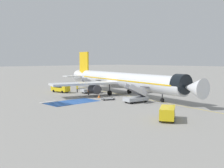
{
  "coord_description": "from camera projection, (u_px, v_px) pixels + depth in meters",
  "views": [
    {
      "loc": [
        40.69,
        -45.0,
        8.2
      ],
      "look_at": [
        -2.42,
        -3.64,
        2.74
      ],
      "focal_mm": 42.0,
      "sensor_mm": 36.0,
      "label": 1
    }
  ],
  "objects": [
    {
      "name": "ground_crew_0",
      "position": [
        77.0,
        88.0,
        66.97
      ],
      "size": [
        0.49,
        0.41,
        1.81
      ],
      "rotation": [
        0.0,
        0.0,
        0.52
      ],
      "color": "#2D2D33",
      "rests_on": "ground_plane"
    },
    {
      "name": "ground_crew_1",
      "position": [
        89.0,
        91.0,
        61.55
      ],
      "size": [
        0.41,
        0.49,
        1.62
      ],
      "rotation": [
        0.0,
        0.0,
        1.05
      ],
      "color": "black",
      "rests_on": "ground_plane"
    },
    {
      "name": "apron_walkway_bar_1",
      "position": [
        51.0,
        103.0,
        50.72
      ],
      "size": [
        0.44,
        3.6,
        0.01
      ],
      "primitive_type": "cube",
      "color": "silver",
      "rests_on": "ground_plane"
    },
    {
      "name": "baggage_cart",
      "position": [
        108.0,
        99.0,
        54.09
      ],
      "size": [
        2.48,
        2.99,
        0.87
      ],
      "rotation": [
        0.0,
        0.0,
        2.69
      ],
      "color": "gray",
      "rests_on": "ground_plane"
    },
    {
      "name": "fuel_tanker",
      "position": [
        148.0,
        80.0,
        83.02
      ],
      "size": [
        2.79,
        8.93,
        3.51
      ],
      "rotation": [
        0.0,
        0.0,
        0.02
      ],
      "color": "#38383D",
      "rests_on": "ground_plane"
    },
    {
      "name": "apron_walkway_bar_0",
      "position": [
        47.0,
        102.0,
        51.59
      ],
      "size": [
        0.44,
        3.6,
        0.01
      ],
      "primitive_type": "cube",
      "color": "silver",
      "rests_on": "ground_plane"
    },
    {
      "name": "boarding_stairs_forward",
      "position": [
        136.0,
        98.0,
        50.79
      ],
      "size": [
        3.0,
        5.48,
        3.82
      ],
      "rotation": [
        0.0,
        0.0,
        -0.17
      ],
      "color": "#ADB2BA",
      "rests_on": "ground_plane"
    },
    {
      "name": "apron_walkway_bar_2",
      "position": [
        54.0,
        103.0,
        49.86
      ],
      "size": [
        0.44,
        3.6,
        0.01
      ],
      "primitive_type": "cube",
      "color": "silver",
      "rests_on": "ground_plane"
    },
    {
      "name": "apron_walkway_bar_3",
      "position": [
        57.0,
        104.0,
        49.0
      ],
      "size": [
        0.44,
        3.6,
        0.01
      ],
      "primitive_type": "cube",
      "color": "silver",
      "rests_on": "ground_plane"
    },
    {
      "name": "ground_plane",
      "position": [
        130.0,
        95.0,
        61.0
      ],
      "size": [
        600.0,
        600.0,
        0.0
      ],
      "primitive_type": "plane",
      "color": "gray"
    },
    {
      "name": "apron_stand_patch_blue",
      "position": [
        72.0,
        102.0,
        51.32
      ],
      "size": [
        5.5,
        10.38,
        0.01
      ],
      "primitive_type": "cube",
      "color": "#2856A8",
      "rests_on": "ground_plane"
    },
    {
      "name": "boarding_stairs_aft",
      "position": [
        91.0,
        89.0,
        65.64
      ],
      "size": [
        3.0,
        5.48,
        3.99
      ],
      "rotation": [
        0.0,
        0.0,
        -0.17
      ],
      "color": "#ADB2BA",
      "rests_on": "ground_plane"
    },
    {
      "name": "apron_walkway_bar_5",
      "position": [
        65.0,
        106.0,
        47.28
      ],
      "size": [
        0.44,
        3.6,
        0.01
      ],
      "primitive_type": "cube",
      "color": "silver",
      "rests_on": "ground_plane"
    },
    {
      "name": "apron_leadline_yellow",
      "position": [
        124.0,
        95.0,
        61.47
      ],
      "size": [
        78.77,
        14.01,
        0.01
      ],
      "primitive_type": "cube",
      "rotation": [
        0.0,
        0.0,
        -1.74
      ],
      "color": "gold",
      "rests_on": "ground_plane"
    },
    {
      "name": "traffic_cone_0",
      "position": [
        99.0,
        96.0,
        57.32
      ],
      "size": [
        0.63,
        0.63,
        0.7
      ],
      "color": "orange",
      "rests_on": "ground_plane"
    },
    {
      "name": "airliner",
      "position": [
        122.0,
        80.0,
        61.7
      ],
      "size": [
        45.31,
        32.67,
        10.6
      ],
      "rotation": [
        0.0,
        0.0,
        -1.74
      ],
      "color": "silver",
      "rests_on": "ground_plane"
    },
    {
      "name": "service_van_1",
      "position": [
        60.0,
        87.0,
        66.73
      ],
      "size": [
        5.49,
        2.71,
        2.13
      ],
      "rotation": [
        0.0,
        0.0,
        1.74
      ],
      "color": "yellow",
      "rests_on": "ground_plane"
    },
    {
      "name": "apron_walkway_bar_4",
      "position": [
        61.0,
        105.0,
        48.14
      ],
      "size": [
        0.44,
        3.6,
        0.01
      ],
      "primitive_type": "cube",
      "color": "silver",
      "rests_on": "ground_plane"
    },
    {
      "name": "service_van_0",
      "position": [
        167.0,
        112.0,
        35.73
      ],
      "size": [
        3.9,
        4.73,
        1.8
      ],
      "rotation": [
        0.0,
        0.0,
        3.68
      ],
      "color": "yellow",
      "rests_on": "ground_plane"
    }
  ]
}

